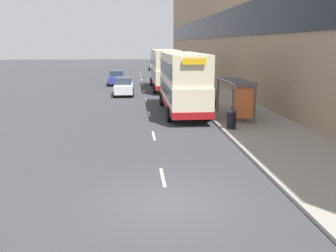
{
  "coord_description": "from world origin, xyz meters",
  "views": [
    {
      "loc": [
        -1.0,
        -11.18,
        4.98
      ],
      "look_at": [
        1.68,
        18.7,
        -1.67
      ],
      "focal_mm": 40.0,
      "sensor_mm": 36.0,
      "label": 1
    }
  ],
  "objects_px": {
    "pedestrian_at_shelter": "(236,98)",
    "car_2": "(124,87)",
    "bus_shelter": "(239,92)",
    "double_decker_bus_ahead": "(165,69)",
    "car_0": "(154,65)",
    "car_1": "(117,78)",
    "double_decker_bus_near": "(183,81)",
    "pedestrian_1": "(215,97)",
    "litter_bin": "(231,120)"
  },
  "relations": [
    {
      "from": "pedestrian_1",
      "to": "car_2",
      "type": "bearing_deg",
      "value": 128.53
    },
    {
      "from": "double_decker_bus_near",
      "to": "car_0",
      "type": "relative_size",
      "value": 2.23
    },
    {
      "from": "double_decker_bus_near",
      "to": "car_0",
      "type": "height_order",
      "value": "double_decker_bus_near"
    },
    {
      "from": "double_decker_bus_ahead",
      "to": "car_2",
      "type": "xyz_separation_m",
      "value": [
        -4.35,
        -4.48,
        -1.42
      ]
    },
    {
      "from": "double_decker_bus_near",
      "to": "car_2",
      "type": "height_order",
      "value": "double_decker_bus_near"
    },
    {
      "from": "double_decker_bus_ahead",
      "to": "pedestrian_at_shelter",
      "type": "distance_m",
      "value": 14.43
    },
    {
      "from": "car_1",
      "to": "pedestrian_1",
      "type": "xyz_separation_m",
      "value": [
        8.19,
        -18.52,
        0.11
      ]
    },
    {
      "from": "litter_bin",
      "to": "bus_shelter",
      "type": "bearing_deg",
      "value": 66.8
    },
    {
      "from": "car_0",
      "to": "litter_bin",
      "type": "xyz_separation_m",
      "value": [
        1.7,
        -50.78,
        -0.23
      ]
    },
    {
      "from": "car_0",
      "to": "car_2",
      "type": "relative_size",
      "value": 1.12
    },
    {
      "from": "pedestrian_at_shelter",
      "to": "pedestrian_1",
      "type": "relative_size",
      "value": 0.97
    },
    {
      "from": "bus_shelter",
      "to": "car_1",
      "type": "relative_size",
      "value": 0.98
    },
    {
      "from": "bus_shelter",
      "to": "pedestrian_at_shelter",
      "type": "relative_size",
      "value": 2.67
    },
    {
      "from": "bus_shelter",
      "to": "pedestrian_at_shelter",
      "type": "xyz_separation_m",
      "value": [
        0.81,
        3.69,
        -0.93
      ]
    },
    {
      "from": "car_2",
      "to": "pedestrian_at_shelter",
      "type": "distance_m",
      "value": 12.64
    },
    {
      "from": "double_decker_bus_near",
      "to": "double_decker_bus_ahead",
      "type": "distance_m",
      "value": 14.22
    },
    {
      "from": "double_decker_bus_near",
      "to": "litter_bin",
      "type": "bearing_deg",
      "value": -71.04
    },
    {
      "from": "pedestrian_at_shelter",
      "to": "litter_bin",
      "type": "height_order",
      "value": "pedestrian_at_shelter"
    },
    {
      "from": "double_decker_bus_ahead",
      "to": "car_2",
      "type": "bearing_deg",
      "value": -134.13
    },
    {
      "from": "car_1",
      "to": "car_2",
      "type": "relative_size",
      "value": 1.05
    },
    {
      "from": "pedestrian_at_shelter",
      "to": "car_1",
      "type": "bearing_deg",
      "value": 117.3
    },
    {
      "from": "car_2",
      "to": "pedestrian_at_shelter",
      "type": "height_order",
      "value": "car_2"
    },
    {
      "from": "pedestrian_at_shelter",
      "to": "pedestrian_1",
      "type": "bearing_deg",
      "value": 167.45
    },
    {
      "from": "double_decker_bus_ahead",
      "to": "car_0",
      "type": "height_order",
      "value": "double_decker_bus_ahead"
    },
    {
      "from": "pedestrian_at_shelter",
      "to": "car_2",
      "type": "bearing_deg",
      "value": 133.04
    },
    {
      "from": "bus_shelter",
      "to": "double_decker_bus_ahead",
      "type": "relative_size",
      "value": 0.4
    },
    {
      "from": "bus_shelter",
      "to": "litter_bin",
      "type": "bearing_deg",
      "value": -113.2
    },
    {
      "from": "car_0",
      "to": "pedestrian_at_shelter",
      "type": "bearing_deg",
      "value": -85.17
    },
    {
      "from": "car_2",
      "to": "pedestrian_1",
      "type": "xyz_separation_m",
      "value": [
        7.08,
        -8.89,
        0.11
      ]
    },
    {
      "from": "pedestrian_1",
      "to": "bus_shelter",
      "type": "bearing_deg",
      "value": -79.73
    },
    {
      "from": "double_decker_bus_near",
      "to": "pedestrian_1",
      "type": "relative_size",
      "value": 6.29
    },
    {
      "from": "car_1",
      "to": "car_2",
      "type": "distance_m",
      "value": 9.68
    },
    {
      "from": "car_2",
      "to": "pedestrian_at_shelter",
      "type": "relative_size",
      "value": 2.6
    },
    {
      "from": "bus_shelter",
      "to": "car_2",
      "type": "height_order",
      "value": "bus_shelter"
    },
    {
      "from": "car_2",
      "to": "pedestrian_at_shelter",
      "type": "bearing_deg",
      "value": 133.04
    },
    {
      "from": "car_2",
      "to": "litter_bin",
      "type": "distance_m",
      "value": 17.1
    },
    {
      "from": "car_0",
      "to": "pedestrian_at_shelter",
      "type": "height_order",
      "value": "car_0"
    },
    {
      "from": "double_decker_bus_ahead",
      "to": "car_1",
      "type": "relative_size",
      "value": 2.45
    },
    {
      "from": "bus_shelter",
      "to": "double_decker_bus_ahead",
      "type": "xyz_separation_m",
      "value": [
        -3.47,
        17.41,
        0.41
      ]
    },
    {
      "from": "bus_shelter",
      "to": "pedestrian_1",
      "type": "relative_size",
      "value": 2.58
    },
    {
      "from": "double_decker_bus_near",
      "to": "car_0",
      "type": "xyz_separation_m",
      "value": [
        0.37,
        44.74,
        -1.39
      ]
    },
    {
      "from": "litter_bin",
      "to": "car_0",
      "type": "bearing_deg",
      "value": 91.92
    },
    {
      "from": "car_1",
      "to": "pedestrian_at_shelter",
      "type": "bearing_deg",
      "value": 117.3
    },
    {
      "from": "car_0",
      "to": "double_decker_bus_ahead",
      "type": "bearing_deg",
      "value": -91.02
    },
    {
      "from": "bus_shelter",
      "to": "double_decker_bus_near",
      "type": "xyz_separation_m",
      "value": [
        -3.3,
        3.19,
        0.41
      ]
    },
    {
      "from": "double_decker_bus_near",
      "to": "car_0",
      "type": "distance_m",
      "value": 44.76
    },
    {
      "from": "pedestrian_1",
      "to": "double_decker_bus_near",
      "type": "bearing_deg",
      "value": -161.75
    },
    {
      "from": "car_0",
      "to": "car_2",
      "type": "height_order",
      "value": "car_0"
    },
    {
      "from": "pedestrian_1",
      "to": "litter_bin",
      "type": "xyz_separation_m",
      "value": [
        -0.49,
        -6.89,
        -0.3
      ]
    },
    {
      "from": "double_decker_bus_ahead",
      "to": "car_1",
      "type": "distance_m",
      "value": 7.63
    }
  ]
}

